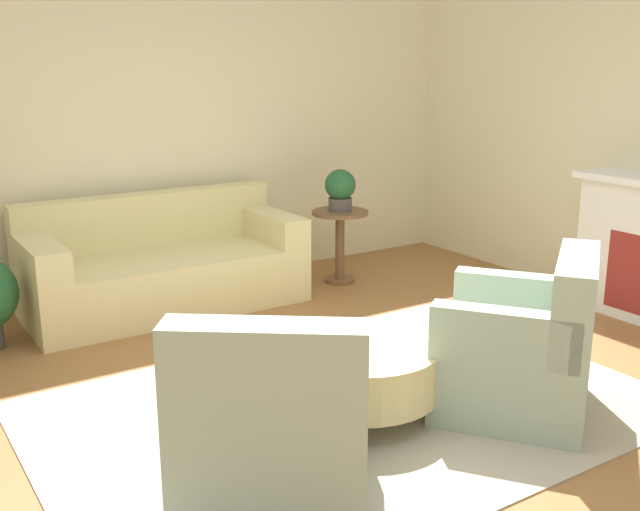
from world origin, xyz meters
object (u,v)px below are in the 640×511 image
armchair_left (273,426)px  armchair_right (524,351)px  couch (163,268)px  side_table (340,234)px  potted_plant_on_side_table (340,189)px  ottoman_table (361,368)px

armchair_left → armchair_right: 1.58m
armchair_left → armchair_right: (1.58, 0.00, 0.00)m
couch → armchair_right: 2.97m
side_table → potted_plant_on_side_table: size_ratio=1.77×
couch → armchair_left: size_ratio=1.87×
ottoman_table → armchair_right: bearing=-31.1°
couch → potted_plant_on_side_table: size_ratio=5.87×
couch → armchair_right: bearing=-70.6°
potted_plant_on_side_table → armchair_left: bearing=-129.4°
ottoman_table → side_table: side_table is taller
armchair_left → ottoman_table: 0.94m
potted_plant_on_side_table → armchair_right: bearing=-102.2°
couch → armchair_left: 2.87m
couch → ottoman_table: size_ratio=2.40×
couch → side_table: bearing=-7.0°
couch → potted_plant_on_side_table: 1.65m
armchair_left → potted_plant_on_side_table: bearing=50.6°
armchair_right → ottoman_table: bearing=148.9°
couch → armchair_left: bearing=-102.0°
armchair_left → ottoman_table: armchair_left is taller
side_table → potted_plant_on_side_table: 0.40m
armchair_right → potted_plant_on_side_table: potted_plant_on_side_table is taller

